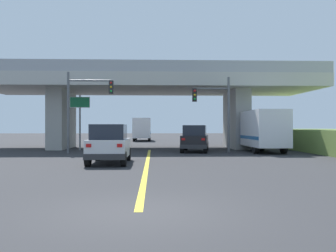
# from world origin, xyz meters

# --- Properties ---
(ground) EXTENTS (160.00, 160.00, 0.00)m
(ground) POSITION_xyz_m (0.00, 24.68, 0.00)
(ground) COLOR #2B2B2D
(overpass_bridge) EXTENTS (28.75, 9.25, 7.04)m
(overpass_bridge) POSITION_xyz_m (0.00, 24.68, 5.01)
(overpass_bridge) COLOR #B7B5AD
(overpass_bridge) RESTS_ON ground
(lane_divider_stripe) EXTENTS (0.20, 22.21, 0.01)m
(lane_divider_stripe) POSITION_xyz_m (0.00, 11.11, 0.00)
(lane_divider_stripe) COLOR yellow
(lane_divider_stripe) RESTS_ON ground
(suv_lead) EXTENTS (1.96, 4.31, 2.02)m
(suv_lead) POSITION_xyz_m (-1.95, 11.02, 1.01)
(suv_lead) COLOR silver
(suv_lead) RESTS_ON ground
(suv_crossing) EXTENTS (2.61, 4.67, 2.02)m
(suv_crossing) POSITION_xyz_m (3.48, 19.79, 1.01)
(suv_crossing) COLOR black
(suv_crossing) RESTS_ON ground
(box_truck) EXTENTS (2.33, 7.32, 3.11)m
(box_truck) POSITION_xyz_m (8.55, 19.69, 1.64)
(box_truck) COLOR navy
(box_truck) RESTS_ON ground
(traffic_signal_nearside) EXTENTS (2.76, 0.36, 5.55)m
(traffic_signal_nearside) POSITION_xyz_m (4.94, 18.70, 3.44)
(traffic_signal_nearside) COLOR #56595E
(traffic_signal_nearside) RESTS_ON ground
(traffic_signal_farside) EXTENTS (3.34, 0.36, 5.87)m
(traffic_signal_farside) POSITION_xyz_m (-4.75, 18.75, 3.77)
(traffic_signal_farside) COLOR #56595E
(traffic_signal_farside) RESTS_ON ground
(highway_sign) EXTENTS (1.64, 0.17, 4.52)m
(highway_sign) POSITION_xyz_m (-5.71, 22.33, 3.32)
(highway_sign) COLOR slate
(highway_sign) RESTS_ON ground
(semi_truck_distant) EXTENTS (2.33, 7.49, 3.07)m
(semi_truck_distant) POSITION_xyz_m (-1.25, 42.71, 1.62)
(semi_truck_distant) COLOR navy
(semi_truck_distant) RESTS_ON ground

